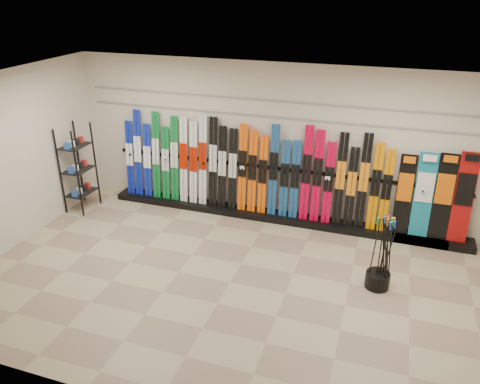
% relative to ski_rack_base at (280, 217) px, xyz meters
% --- Properties ---
extents(floor, '(8.00, 8.00, 0.00)m').
position_rel_ski_rack_base_xyz_m(floor, '(-0.22, -2.28, -0.06)').
color(floor, gray).
rests_on(floor, ground).
extents(back_wall, '(8.00, 0.00, 8.00)m').
position_rel_ski_rack_base_xyz_m(back_wall, '(-0.22, 0.22, 1.44)').
color(back_wall, beige).
rests_on(back_wall, floor).
extents(left_wall, '(0.00, 5.00, 5.00)m').
position_rel_ski_rack_base_xyz_m(left_wall, '(-4.22, -2.28, 1.44)').
color(left_wall, beige).
rests_on(left_wall, floor).
extents(ceiling, '(8.00, 8.00, 0.00)m').
position_rel_ski_rack_base_xyz_m(ceiling, '(-0.22, -2.28, 2.94)').
color(ceiling, silver).
rests_on(ceiling, back_wall).
extents(ski_rack_base, '(8.00, 0.40, 0.12)m').
position_rel_ski_rack_base_xyz_m(ski_rack_base, '(0.00, 0.00, 0.00)').
color(ski_rack_base, black).
rests_on(ski_rack_base, floor).
extents(skis, '(5.36, 0.20, 1.84)m').
position_rel_ski_rack_base_xyz_m(skis, '(-0.69, 0.03, 0.90)').
color(skis, '#0D20AA').
rests_on(skis, ski_rack_base).
extents(snowboards, '(1.26, 0.25, 1.59)m').
position_rel_ski_rack_base_xyz_m(snowboards, '(2.73, 0.08, 0.82)').
color(snowboards, black).
rests_on(snowboards, ski_rack_base).
extents(accessory_rack, '(0.40, 0.60, 1.76)m').
position_rel_ski_rack_base_xyz_m(accessory_rack, '(-3.97, -0.77, 0.82)').
color(accessory_rack, black).
rests_on(accessory_rack, floor).
extents(pole_bin, '(0.37, 0.37, 0.25)m').
position_rel_ski_rack_base_xyz_m(pole_bin, '(1.96, -1.66, 0.07)').
color(pole_bin, black).
rests_on(pole_bin, floor).
extents(ski_poles, '(0.33, 0.30, 1.18)m').
position_rel_ski_rack_base_xyz_m(ski_poles, '(2.00, -1.67, 0.55)').
color(ski_poles, black).
rests_on(ski_poles, pole_bin).
extents(slatwall_rail_0, '(7.60, 0.02, 0.03)m').
position_rel_ski_rack_base_xyz_m(slatwall_rail_0, '(-0.22, 0.20, 1.94)').
color(slatwall_rail_0, gray).
rests_on(slatwall_rail_0, back_wall).
extents(slatwall_rail_1, '(7.60, 0.02, 0.03)m').
position_rel_ski_rack_base_xyz_m(slatwall_rail_1, '(-0.22, 0.20, 2.24)').
color(slatwall_rail_1, gray).
rests_on(slatwall_rail_1, back_wall).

